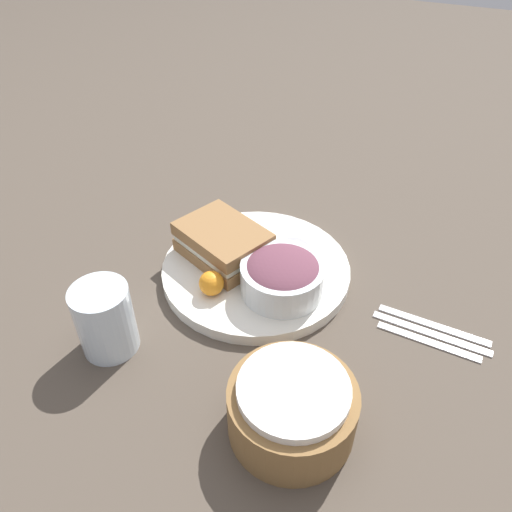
# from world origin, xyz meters

# --- Properties ---
(ground_plane) EXTENTS (4.00, 4.00, 0.00)m
(ground_plane) POSITION_xyz_m (0.00, 0.00, 0.00)
(ground_plane) COLOR #4C4238
(plate) EXTENTS (0.31, 0.31, 0.02)m
(plate) POSITION_xyz_m (0.00, 0.00, 0.01)
(plate) COLOR white
(plate) RESTS_ON ground_plane
(sandwich) EXTENTS (0.17, 0.15, 0.06)m
(sandwich) POSITION_xyz_m (0.06, -0.00, 0.05)
(sandwich) COLOR olive
(sandwich) RESTS_ON plate
(salad_bowl) EXTENTS (0.13, 0.13, 0.06)m
(salad_bowl) POSITION_xyz_m (-0.06, 0.04, 0.05)
(salad_bowl) COLOR white
(salad_bowl) RESTS_ON plate
(dressing_cup) EXTENTS (0.05, 0.05, 0.03)m
(dressing_cup) POSITION_xyz_m (-0.05, -0.04, 0.04)
(dressing_cup) COLOR #99999E
(dressing_cup) RESTS_ON plate
(orange_wedge) EXTENTS (0.04, 0.04, 0.04)m
(orange_wedge) POSITION_xyz_m (0.04, 0.09, 0.04)
(orange_wedge) COLOR orange
(orange_wedge) RESTS_ON plate
(drink_glass) EXTENTS (0.08, 0.08, 0.11)m
(drink_glass) POSITION_xyz_m (0.13, 0.23, 0.05)
(drink_glass) COLOR silver
(drink_glass) RESTS_ON ground_plane
(bread_basket) EXTENTS (0.16, 0.16, 0.08)m
(bread_basket) POSITION_xyz_m (-0.16, 0.24, 0.04)
(bread_basket) COLOR olive
(bread_basket) RESTS_ON ground_plane
(fork) EXTENTS (0.17, 0.02, 0.01)m
(fork) POSITION_xyz_m (-0.29, -0.01, 0.00)
(fork) COLOR silver
(fork) RESTS_ON ground_plane
(knife) EXTENTS (0.17, 0.02, 0.01)m
(knife) POSITION_xyz_m (-0.29, 0.01, 0.00)
(knife) COLOR silver
(knife) RESTS_ON ground_plane
(spoon) EXTENTS (0.15, 0.02, 0.01)m
(spoon) POSITION_xyz_m (-0.29, 0.03, 0.00)
(spoon) COLOR silver
(spoon) RESTS_ON ground_plane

